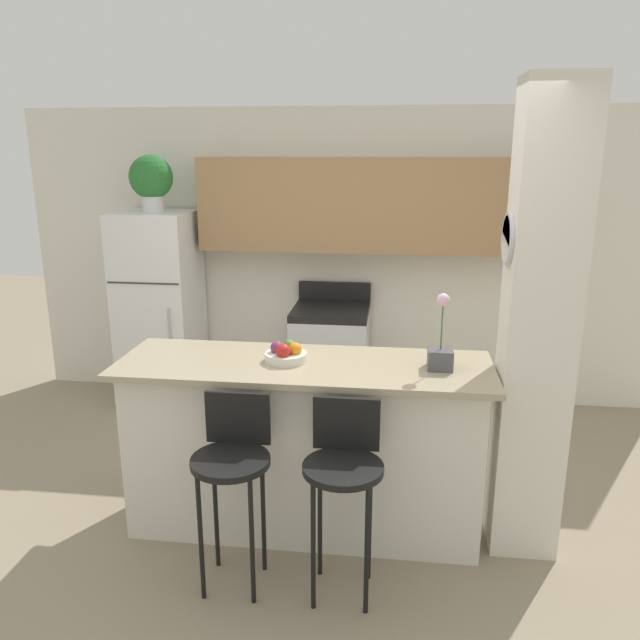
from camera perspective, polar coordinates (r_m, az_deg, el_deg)
ground_plane at (r=4.00m, az=-1.39°, el=-18.02°), size 14.00×14.00×0.00m
wall_back at (r=5.41m, az=2.89°, el=7.77°), size 5.60×0.38×2.55m
pillar_right at (r=3.48m, az=19.28°, el=-0.90°), size 0.38×0.32×2.55m
counter_bar at (r=3.74m, az=-1.45°, el=-11.34°), size 2.13×0.70×1.03m
refrigerator at (r=5.61m, az=-14.39°, el=0.91°), size 0.63×0.67×1.70m
stove_range at (r=5.38m, az=0.98°, el=-3.52°), size 0.64×0.65×1.07m
bar_stool_left at (r=3.24m, az=-7.99°, el=-12.69°), size 0.40×0.40×1.00m
bar_stool_right at (r=3.15m, az=2.19°, el=-13.41°), size 0.40×0.40×1.00m
potted_plant_on_fridge at (r=5.45m, az=-15.18°, el=12.31°), size 0.36×0.36×0.46m
orchid_vase at (r=3.48m, az=10.96°, el=-2.75°), size 0.14×0.14×0.42m
fruit_bowl at (r=3.56m, az=-3.14°, el=-3.09°), size 0.24×0.24×0.12m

